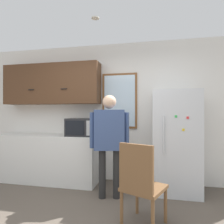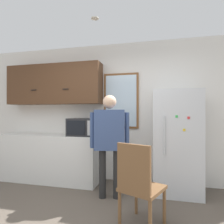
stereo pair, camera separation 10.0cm
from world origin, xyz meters
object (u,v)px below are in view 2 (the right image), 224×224
Objects in this scene: microwave at (82,127)px; chair at (139,182)px; refrigerator at (177,141)px; person at (110,135)px.

microwave is 0.50× the size of chair.
person is at bearing -155.20° from refrigerator.
refrigerator reaches higher than microwave.
person reaches higher than chair.
refrigerator is (1.68, 0.02, -0.21)m from microwave.
person is 1.63× the size of chair.
microwave is 1.70m from refrigerator.
chair is at bearing -112.87° from refrigerator.
refrigerator is 1.35m from chair.
person is at bearing -30.88° from chair.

